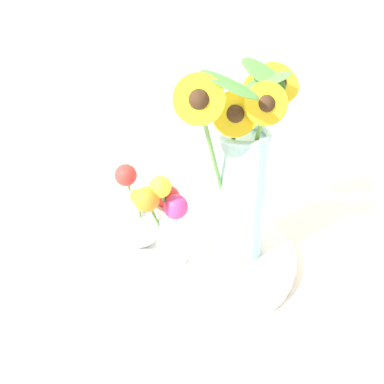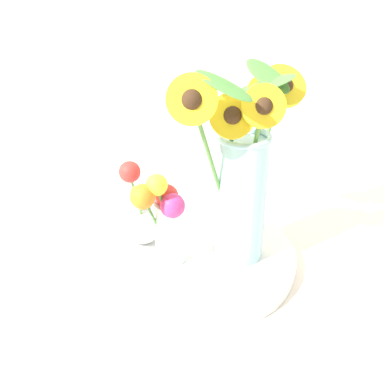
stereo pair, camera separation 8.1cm
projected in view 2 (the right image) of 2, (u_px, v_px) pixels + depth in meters
The scene contains 5 objects.
ground_plane at pixel (192, 296), 0.79m from camera, with size 6.00×6.00×0.00m, color silver.
serving_tray at pixel (192, 255), 0.88m from camera, with size 0.40×0.40×0.02m.
mason_jar_sunflowers at pixel (243, 177), 0.79m from camera, with size 0.26×0.22×0.37m.
vase_small_center at pixel (166, 217), 0.80m from camera, with size 0.09×0.08×0.19m.
vase_bulb_right at pixel (141, 213), 0.87m from camera, with size 0.08×0.09×0.16m.
Camera 2 is at (-0.00, -0.61, 0.54)m, focal length 42.00 mm.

